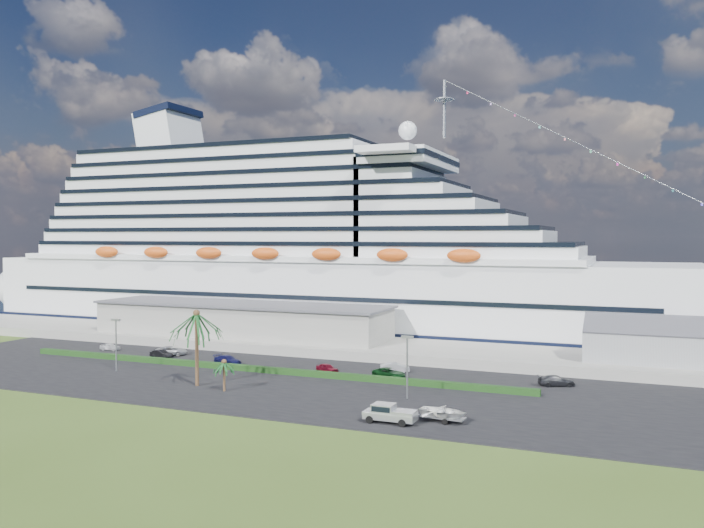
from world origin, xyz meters
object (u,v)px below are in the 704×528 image
at_px(parked_car_3, 228,360).
at_px(pickup_truck, 389,413).
at_px(cruise_ship, 309,257).
at_px(boat_trailer, 443,412).

distance_m(parked_car_3, pickup_truck, 43.71).
bearing_deg(pickup_truck, parked_car_3, 147.12).
height_order(parked_car_3, pickup_truck, pickup_truck).
distance_m(cruise_ship, parked_car_3, 47.48).
height_order(cruise_ship, pickup_truck, cruise_ship).
relative_size(parked_car_3, pickup_truck, 0.84).
bearing_deg(parked_car_3, pickup_truck, -111.91).
bearing_deg(cruise_ship, parked_car_3, -81.59).
bearing_deg(parked_car_3, boat_trailer, -105.54).
bearing_deg(boat_trailer, cruise_ship, 126.77).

